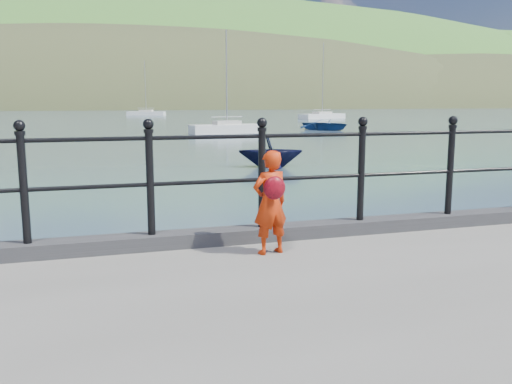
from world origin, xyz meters
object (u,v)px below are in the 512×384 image
object	(u,v)px
sailboat_far	(322,116)
launch_blue	(326,125)
railing	(208,168)
launch_navy	(271,151)
sailboat_near	(227,129)
sailboat_deep	(146,114)
child	(270,202)

from	to	relation	value
sailboat_far	launch_blue	bearing A→B (deg)	-136.26
railing	launch_navy	distance (m)	15.21
launch_navy	sailboat_near	world-z (taller)	sailboat_near
railing	sailboat_deep	distance (m)	93.41
launch_navy	sailboat_deep	bearing A→B (deg)	10.20
sailboat_near	sailboat_far	world-z (taller)	sailboat_far
launch_navy	sailboat_near	bearing A→B (deg)	2.82
sailboat_near	sailboat_far	distance (m)	38.58
launch_blue	sailboat_far	size ratio (longest dim) A/B	0.42
child	launch_blue	distance (m)	43.08
railing	launch_blue	size ratio (longest dim) A/B	3.90
launch_blue	launch_navy	bearing A→B (deg)	-143.46
launch_navy	sailboat_far	xyz separation A→B (m)	(25.78, 53.59, -0.30)
child	sailboat_deep	size ratio (longest dim) A/B	0.11
railing	sailboat_near	bearing A→B (deg)	75.82
child	sailboat_near	size ratio (longest dim) A/B	0.13
railing	sailboat_deep	world-z (taller)	sailboat_deep
launch_navy	sailboat_near	size ratio (longest dim) A/B	0.30
launch_blue	sailboat_far	bearing A→B (deg)	41.90
launch_blue	sailboat_near	bearing A→B (deg)	169.13
railing	sailboat_far	xyz separation A→B (m)	(31.22, 67.75, -1.48)
child	sailboat_far	xyz separation A→B (m)	(30.70, 68.29, -1.19)
sailboat_far	sailboat_deep	xyz separation A→B (m)	(-22.80, 25.27, -0.00)
launch_navy	sailboat_deep	distance (m)	78.92
sailboat_near	sailboat_deep	size ratio (longest dim) A/B	0.84
launch_blue	sailboat_near	distance (m)	9.86
railing	launch_blue	distance (m)	42.82
child	launch_navy	distance (m)	15.52
railing	launch_blue	bearing A→B (deg)	64.11
launch_navy	launch_blue	bearing A→B (deg)	-16.20
sailboat_near	sailboat_deep	bearing A→B (deg)	81.46
child	railing	bearing A→B (deg)	-58.97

